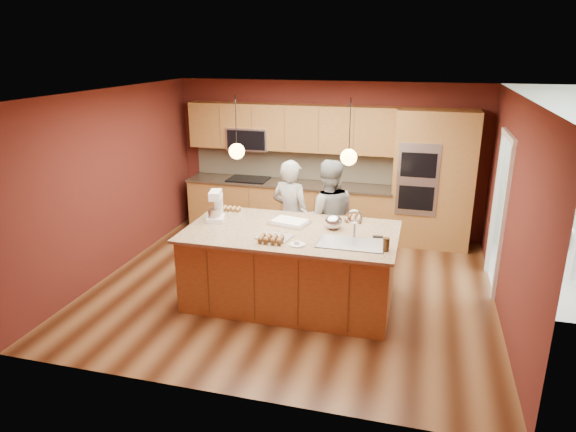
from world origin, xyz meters
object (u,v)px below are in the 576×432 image
(island, at_px, (292,265))
(stand_mixer, at_px, (216,208))
(person_right, at_px, (328,218))
(mixing_bowl, at_px, (333,222))
(person_left, at_px, (291,216))

(island, relative_size, stand_mixer, 6.57)
(person_right, height_order, mixing_bowl, person_right)
(person_left, bearing_deg, island, 122.96)
(stand_mixer, distance_m, mixing_bowl, 1.61)
(person_right, xyz_separation_m, mixing_bowl, (0.23, -0.82, 0.23))
(person_right, bearing_deg, mixing_bowl, 91.13)
(mixing_bowl, bearing_deg, person_right, 105.51)
(island, distance_m, person_right, 1.11)
(island, relative_size, mixing_bowl, 11.86)
(stand_mixer, bearing_deg, person_right, 19.51)
(stand_mixer, bearing_deg, island, -19.81)
(stand_mixer, bearing_deg, person_left, 34.11)
(person_left, relative_size, person_right, 0.98)
(island, relative_size, person_left, 1.60)
(island, xyz_separation_m, stand_mixer, (-1.10, 0.12, 0.67))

